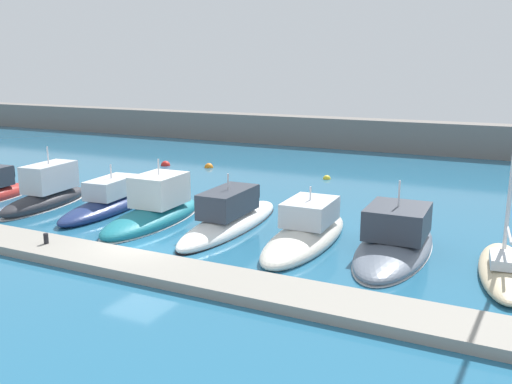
{
  "coord_description": "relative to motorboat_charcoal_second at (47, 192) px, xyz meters",
  "views": [
    {
      "loc": [
        14.25,
        -17.65,
        7.71
      ],
      "look_at": [
        2.86,
        5.39,
        1.78
      ],
      "focal_mm": 38.74,
      "sensor_mm": 36.0,
      "label": 1
    }
  ],
  "objects": [
    {
      "name": "motorboat_slate_seventh",
      "position": [
        19.13,
        0.87,
        -0.31
      ],
      "size": [
        3.1,
        8.62,
        3.36
      ],
      "rotation": [
        0.0,
        0.0,
        1.6
      ],
      "color": "slate",
      "rests_on": "ground_plane"
    },
    {
      "name": "motorboat_teal_fourth",
      "position": [
        7.29,
        0.07,
        -0.17
      ],
      "size": [
        2.75,
        7.69,
        3.46
      ],
      "rotation": [
        0.0,
        0.0,
        1.6
      ],
      "color": "#19707F",
      "rests_on": "ground_plane"
    },
    {
      "name": "sailboat_sand_eighth",
      "position": [
        23.41,
        -0.11,
        -0.38
      ],
      "size": [
        2.46,
        6.68,
        12.81
      ],
      "rotation": [
        0.0,
        0.0,
        1.67
      ],
      "color": "beige",
      "rests_on": "ground_plane"
    },
    {
      "name": "motorboat_navy_third",
      "position": [
        3.72,
        0.83,
        -0.29
      ],
      "size": [
        2.85,
        7.97,
        2.74
      ],
      "rotation": [
        0.0,
        0.0,
        1.66
      ],
      "color": "navy",
      "rests_on": "ground_plane"
    },
    {
      "name": "motorboat_ivory_sixth",
      "position": [
        15.29,
        0.42,
        -0.34
      ],
      "size": [
        2.68,
        8.32,
        2.82
      ],
      "rotation": [
        0.0,
        0.0,
        1.6
      ],
      "color": "silver",
      "rests_on": "ground_plane"
    },
    {
      "name": "breakwater_seawall",
      "position": [
        9.44,
        28.87,
        0.62
      ],
      "size": [
        108.0,
        2.44,
        2.81
      ],
      "primitive_type": "cube",
      "color": "slate",
      "rests_on": "ground_plane"
    },
    {
      "name": "dock_bollard",
      "position": [
        5.96,
        -5.72,
        -0.19
      ],
      "size": [
        0.2,
        0.2,
        0.44
      ],
      "primitive_type": "cylinder",
      "color": "black",
      "rests_on": "dock_pier"
    },
    {
      "name": "motorboat_charcoal_second",
      "position": [
        0.0,
        0.0,
        0.0
      ],
      "size": [
        2.46,
        6.61,
        3.52
      ],
      "rotation": [
        0.0,
        0.0,
        1.67
      ],
      "color": "#2D2D33",
      "rests_on": "ground_plane"
    },
    {
      "name": "motorboat_white_fifth",
      "position": [
        11.18,
        0.86,
        -0.35
      ],
      "size": [
        2.34,
        9.13,
        3.11
      ],
      "rotation": [
        0.0,
        0.0,
        1.59
      ],
      "color": "white",
      "rests_on": "ground_plane"
    },
    {
      "name": "mooring_buoy_red",
      "position": [
        -1.57,
        13.42,
        -0.78
      ],
      "size": [
        0.73,
        0.73,
        0.73
      ],
      "primitive_type": "sphere",
      "color": "red",
      "rests_on": "ground_plane"
    },
    {
      "name": "mooring_buoy_orange",
      "position": [
        1.94,
        14.17,
        -0.78
      ],
      "size": [
        0.68,
        0.68,
        0.68
      ],
      "primitive_type": "sphere",
      "color": "orange",
      "rests_on": "ground_plane"
    },
    {
      "name": "dock_pier",
      "position": [
        9.44,
        -5.72,
        -0.6
      ],
      "size": [
        34.87,
        2.3,
        0.37
      ],
      "primitive_type": "cube",
      "color": "gray",
      "rests_on": "ground_plane"
    },
    {
      "name": "mooring_buoy_yellow",
      "position": [
        11.52,
        14.05,
        -0.78
      ],
      "size": [
        0.54,
        0.54,
        0.54
      ],
      "primitive_type": "sphere",
      "color": "yellow",
      "rests_on": "ground_plane"
    },
    {
      "name": "ground_plane",
      "position": [
        9.44,
        -4.01,
        -0.78
      ],
      "size": [
        120.0,
        120.0,
        0.0
      ],
      "primitive_type": "plane",
      "color": "#236084"
    }
  ]
}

